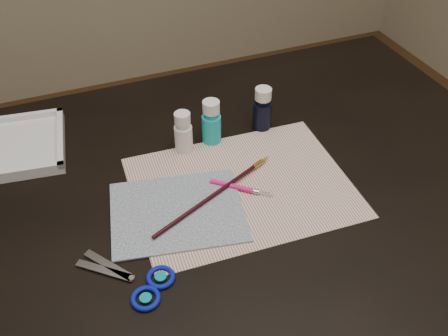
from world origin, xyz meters
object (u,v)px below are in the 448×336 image
object	(u,v)px
canvas	(177,211)
paint_bottle_navy	(262,109)
paint_bottle_cyan	(211,122)
paper	(242,187)
scissors	(121,278)
palette_tray	(14,146)
paint_bottle_white	(183,132)

from	to	relation	value
canvas	paint_bottle_navy	size ratio (longest dim) A/B	2.42
paint_bottle_cyan	paint_bottle_navy	world-z (taller)	same
paper	canvas	xyz separation A→B (m)	(-0.14, -0.02, 0.00)
scissors	palette_tray	distance (m)	0.43
canvas	paint_bottle_navy	distance (m)	0.32
paint_bottle_white	palette_tray	size ratio (longest dim) A/B	0.45
canvas	paint_bottle_cyan	size ratio (longest dim) A/B	2.41
paint_bottle_cyan	scissors	bearing A→B (deg)	-132.22
paint_bottle_navy	paint_bottle_cyan	bearing A→B (deg)	-177.27
paper	paint_bottle_navy	bearing A→B (deg)	54.54
paper	paint_bottle_white	world-z (taller)	paint_bottle_white
paint_bottle_white	palette_tray	xyz separation A→B (m)	(-0.34, 0.13, -0.03)
paint_bottle_white	paper	bearing A→B (deg)	-66.14
paint_bottle_cyan	palette_tray	world-z (taller)	paint_bottle_cyan
paint_bottle_navy	palette_tray	distance (m)	0.54
scissors	palette_tray	size ratio (longest dim) A/B	0.89
paint_bottle_cyan	paint_bottle_navy	bearing A→B (deg)	2.73
canvas	palette_tray	distance (m)	0.40
paint_bottle_white	paint_bottle_cyan	bearing A→B (deg)	6.15
palette_tray	paint_bottle_white	bearing A→B (deg)	-20.83
canvas	palette_tray	xyz separation A→B (m)	(-0.27, 0.30, 0.01)
paint_bottle_cyan	scissors	size ratio (longest dim) A/B	0.55
scissors	palette_tray	world-z (taller)	palette_tray
paint_bottle_white	palette_tray	bearing A→B (deg)	159.17
paper	paint_bottle_white	distance (m)	0.17
canvas	paint_bottle_navy	xyz separation A→B (m)	(0.26, 0.19, 0.05)
paper	paint_bottle_cyan	distance (m)	0.17
paper	paint_bottle_white	size ratio (longest dim) A/B	4.52
canvas	paint_bottle_white	bearing A→B (deg)	68.10
scissors	paint_bottle_white	bearing A→B (deg)	-84.88
paper	paint_bottle_navy	size ratio (longest dim) A/B	4.17
paint_bottle_navy	paper	bearing A→B (deg)	-125.46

